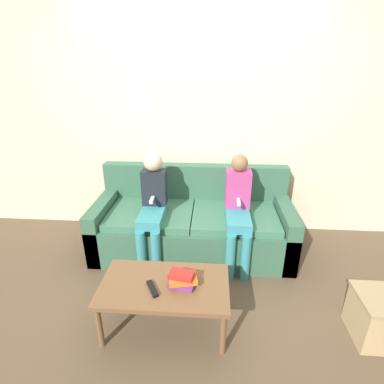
% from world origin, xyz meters
% --- Properties ---
extents(ground_plane, '(10.00, 10.00, 0.00)m').
position_xyz_m(ground_plane, '(0.00, 0.00, 0.00)').
color(ground_plane, brown).
extents(wall_back, '(8.00, 0.06, 2.60)m').
position_xyz_m(wall_back, '(-0.00, 1.07, 1.30)').
color(wall_back, beige).
rests_on(wall_back, ground_plane).
extents(couch, '(2.05, 0.86, 0.85)m').
position_xyz_m(couch, '(0.00, 0.55, 0.28)').
color(couch, '#38664C').
rests_on(couch, ground_plane).
extents(coffee_table, '(0.95, 0.54, 0.39)m').
position_xyz_m(coffee_table, '(-0.14, -0.54, 0.35)').
color(coffee_table, brown).
rests_on(coffee_table, ground_plane).
extents(person_left, '(0.24, 0.58, 1.10)m').
position_xyz_m(person_left, '(-0.38, 0.35, 0.62)').
color(person_left, teal).
rests_on(person_left, ground_plane).
extents(person_right, '(0.24, 0.58, 1.09)m').
position_xyz_m(person_right, '(0.45, 0.35, 0.60)').
color(person_right, teal).
rests_on(person_right, ground_plane).
extents(tv_remote, '(0.12, 0.17, 0.02)m').
position_xyz_m(tv_remote, '(-0.21, -0.61, 0.40)').
color(tv_remote, black).
rests_on(tv_remote, coffee_table).
extents(book_stack, '(0.22, 0.18, 0.11)m').
position_xyz_m(book_stack, '(-0.00, -0.53, 0.44)').
color(book_stack, '#7A3389').
rests_on(book_stack, coffee_table).
extents(storage_box, '(0.41, 0.37, 0.37)m').
position_xyz_m(storage_box, '(1.46, -0.55, 0.19)').
color(storage_box, tan).
rests_on(storage_box, ground_plane).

